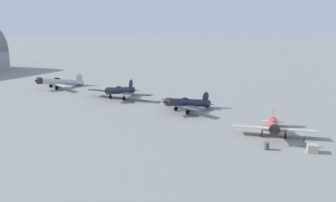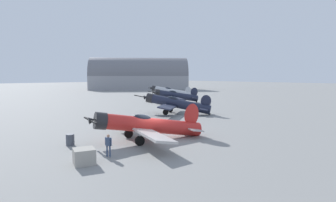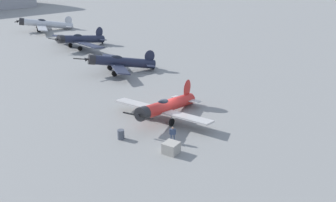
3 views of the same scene
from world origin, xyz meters
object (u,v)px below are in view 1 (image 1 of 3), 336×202
(airplane_foreground, at_px, (274,126))
(airplane_outer_stand, at_px, (59,82))
(airplane_mid_apron, at_px, (187,103))
(ground_crew_mechanic, at_px, (303,140))
(equipment_crate, at_px, (313,148))
(fuel_drum, at_px, (267,146))
(airplane_far_line, at_px, (120,91))

(airplane_foreground, bearing_deg, airplane_outer_stand, -117.27)
(airplane_mid_apron, height_order, ground_crew_mechanic, airplane_mid_apron)
(equipment_crate, relative_size, fuel_drum, 1.74)
(ground_crew_mechanic, xyz_separation_m, equipment_crate, (-0.40, 2.00, -0.45))
(airplane_mid_apron, xyz_separation_m, ground_crew_mechanic, (-12.65, 18.68, -0.58))
(airplane_far_line, relative_size, airplane_outer_stand, 1.18)
(airplane_foreground, relative_size, fuel_drum, 12.29)
(airplane_outer_stand, distance_m, equipment_crate, 58.12)
(airplane_mid_apron, height_order, equipment_crate, airplane_mid_apron)
(ground_crew_mechanic, relative_size, fuel_drum, 1.71)
(ground_crew_mechanic, height_order, equipment_crate, ground_crew_mechanic)
(ground_crew_mechanic, bearing_deg, airplane_foreground, -171.03)
(airplane_mid_apron, distance_m, airplane_far_line, 16.23)
(airplane_outer_stand, bearing_deg, airplane_mid_apron, 103.67)
(airplane_outer_stand, xyz_separation_m, ground_crew_mechanic, (-38.36, 41.30, -0.40))
(airplane_mid_apron, xyz_separation_m, equipment_crate, (-13.05, 20.68, -1.04))
(ground_crew_mechanic, bearing_deg, fuel_drum, -96.53)
(airplane_mid_apron, distance_m, airplane_outer_stand, 34.24)
(airplane_foreground, xyz_separation_m, ground_crew_mechanic, (-2.13, 5.06, -0.38))
(equipment_crate, distance_m, fuel_drum, 5.47)
(equipment_crate, bearing_deg, ground_crew_mechanic, -78.78)
(airplane_outer_stand, distance_m, ground_crew_mechanic, 56.37)
(airplane_far_line, relative_size, ground_crew_mechanic, 7.89)
(equipment_crate, xyz_separation_m, fuel_drum, (5.30, -1.37, -0.04))
(airplane_mid_apron, bearing_deg, airplane_far_line, -77.63)
(airplane_far_line, distance_m, equipment_crate, 40.37)
(airplane_outer_stand, bearing_deg, equipment_crate, 96.84)
(airplane_far_line, bearing_deg, equipment_crate, 68.08)
(airplane_mid_apron, height_order, airplane_outer_stand, airplane_mid_apron)
(fuel_drum, bearing_deg, airplane_outer_stand, -51.42)
(airplane_mid_apron, height_order, airplane_far_line, airplane_far_line)
(ground_crew_mechanic, bearing_deg, airplane_far_line, -154.38)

